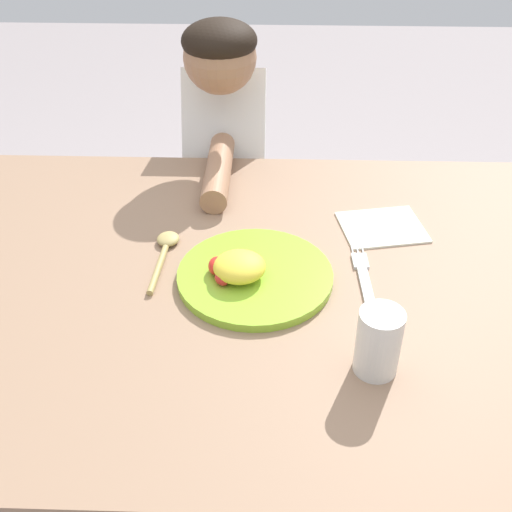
{
  "coord_description": "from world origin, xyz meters",
  "views": [
    {
      "loc": [
        -0.0,
        -0.86,
        1.45
      ],
      "look_at": [
        -0.03,
        0.04,
        0.78
      ],
      "focal_mm": 44.93,
      "sensor_mm": 36.0,
      "label": 1
    }
  ],
  "objects_px": {
    "fork": "(365,281)",
    "person": "(228,210)",
    "drinking_cup": "(379,342)",
    "spoon": "(165,249)",
    "plate": "(251,273)"
  },
  "relations": [
    {
      "from": "fork",
      "to": "spoon",
      "type": "xyz_separation_m",
      "value": [
        -0.36,
        0.08,
        0.0
      ]
    },
    {
      "from": "drinking_cup",
      "to": "person",
      "type": "relative_size",
      "value": 0.1
    },
    {
      "from": "drinking_cup",
      "to": "fork",
      "type": "bearing_deg",
      "value": 88.03
    },
    {
      "from": "plate",
      "to": "fork",
      "type": "height_order",
      "value": "plate"
    },
    {
      "from": "fork",
      "to": "drinking_cup",
      "type": "distance_m",
      "value": 0.21
    },
    {
      "from": "spoon",
      "to": "drinking_cup",
      "type": "bearing_deg",
      "value": -125.14
    },
    {
      "from": "plate",
      "to": "spoon",
      "type": "distance_m",
      "value": 0.18
    },
    {
      "from": "spoon",
      "to": "person",
      "type": "bearing_deg",
      "value": -6.2
    },
    {
      "from": "spoon",
      "to": "drinking_cup",
      "type": "xyz_separation_m",
      "value": [
        0.35,
        -0.28,
        0.05
      ]
    },
    {
      "from": "person",
      "to": "drinking_cup",
      "type": "bearing_deg",
      "value": 109.91
    },
    {
      "from": "fork",
      "to": "person",
      "type": "bearing_deg",
      "value": 24.58
    },
    {
      "from": "spoon",
      "to": "drinking_cup",
      "type": "relative_size",
      "value": 1.7
    },
    {
      "from": "fork",
      "to": "person",
      "type": "height_order",
      "value": "person"
    },
    {
      "from": "plate",
      "to": "drinking_cup",
      "type": "height_order",
      "value": "drinking_cup"
    },
    {
      "from": "spoon",
      "to": "person",
      "type": "relative_size",
      "value": 0.17
    }
  ]
}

